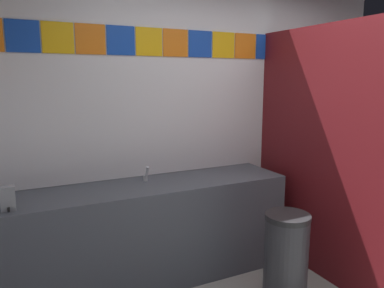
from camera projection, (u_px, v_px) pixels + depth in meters
name	position (u px, v px, depth m)	size (l,w,h in m)	color
wall_back	(209.00, 113.00, 3.47)	(3.84, 0.09, 2.68)	silver
vanity_counter	(151.00, 232.00, 3.05)	(2.31, 0.56, 0.82)	#4C515B
faucet_center	(146.00, 175.00, 3.04)	(0.04, 0.10, 0.14)	silver
soap_dispenser	(8.00, 199.00, 2.37)	(0.09, 0.09, 0.16)	gray
stall_divider	(357.00, 157.00, 2.93)	(0.92, 1.50, 2.09)	maroon
toilet	(335.00, 213.00, 3.77)	(0.39, 0.49, 0.74)	white
trash_bin	(286.00, 259.00, 2.71)	(0.33, 0.33, 0.70)	#333338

